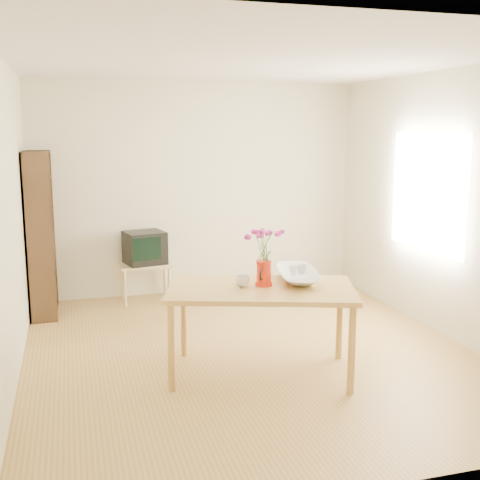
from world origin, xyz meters
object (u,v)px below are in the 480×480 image
object	(u,v)px
table	(261,296)
bowl	(298,252)
pitcher	(264,274)
mug	(242,281)
television	(144,247)

from	to	relation	value
table	bowl	distance (m)	0.51
pitcher	bowl	world-z (taller)	bowl
pitcher	mug	world-z (taller)	pitcher
mug	television	xyz separation A→B (m)	(-0.51, 2.41, -0.14)
table	pitcher	xyz separation A→B (m)	(0.03, 0.04, 0.17)
pitcher	television	distance (m)	2.54
bowl	television	bearing A→B (deg)	113.68
mug	television	world-z (taller)	television
mug	television	size ratio (longest dim) A/B	0.22
pitcher	television	xyz separation A→B (m)	(-0.69, 2.44, -0.19)
mug	bowl	distance (m)	0.55
television	table	bearing A→B (deg)	-87.70
pitcher	mug	xyz separation A→B (m)	(-0.17, 0.03, -0.05)
bowl	pitcher	bearing A→B (deg)	-163.74
mug	bowl	world-z (taller)	bowl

